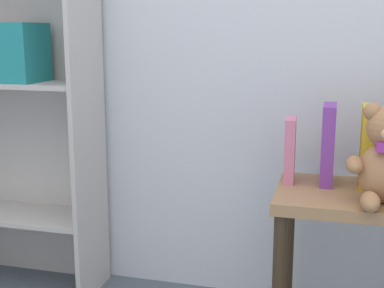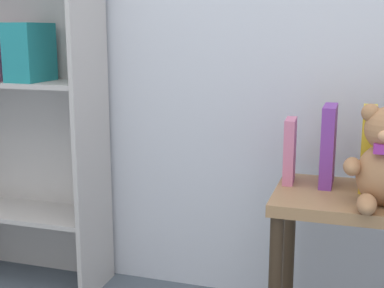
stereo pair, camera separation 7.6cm
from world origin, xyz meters
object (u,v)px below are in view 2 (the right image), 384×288
(book_standing_pink, at_px, (290,151))
(book_standing_purple, at_px, (328,146))
(bookshelf_side, at_px, (22,56))
(display_table, at_px, (384,225))
(book_standing_yellow, at_px, (368,148))

(book_standing_pink, xyz_separation_m, book_standing_purple, (0.12, 0.01, 0.02))
(bookshelf_side, distance_m, book_standing_purple, 1.22)
(display_table, distance_m, book_standing_purple, 0.29)
(book_standing_pink, height_order, book_standing_purple, book_standing_purple)
(bookshelf_side, distance_m, display_table, 1.45)
(display_table, bearing_deg, bookshelf_side, 172.40)
(bookshelf_side, xyz_separation_m, book_standing_yellow, (1.30, -0.10, -0.26))
(bookshelf_side, height_order, display_table, bookshelf_side)
(book_standing_pink, bearing_deg, bookshelf_side, 171.63)
(book_standing_pink, bearing_deg, book_standing_yellow, -1.05)
(bookshelf_side, bearing_deg, book_standing_purple, -4.87)
(bookshelf_side, xyz_separation_m, book_standing_pink, (1.06, -0.11, -0.28))
(book_standing_purple, bearing_deg, book_standing_yellow, -0.27)
(book_standing_pink, distance_m, book_standing_purple, 0.12)
(bookshelf_side, bearing_deg, book_standing_pink, -5.82)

